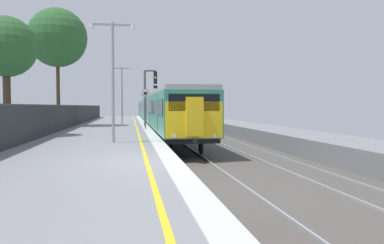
% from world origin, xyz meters
% --- Properties ---
extents(ground, '(17.40, 110.00, 1.21)m').
position_xyz_m(ground, '(2.64, 0.00, -0.61)').
color(ground, gray).
extents(commuter_train_at_platform, '(2.83, 59.34, 3.81)m').
position_xyz_m(commuter_train_at_platform, '(2.10, 35.65, 1.27)').
color(commuter_train_at_platform, '#2D846B').
rests_on(commuter_train_at_platform, ground).
extents(signal_gantry, '(1.10, 0.24, 4.57)m').
position_xyz_m(signal_gantry, '(0.64, 20.29, 2.87)').
color(signal_gantry, '#47474C').
rests_on(signal_gantry, ground).
extents(speed_limit_sign, '(0.59, 0.08, 2.86)m').
position_xyz_m(speed_limit_sign, '(0.25, 16.46, 1.82)').
color(speed_limit_sign, '#59595B').
rests_on(speed_limit_sign, ground).
extents(platform_lamp_mid, '(2.00, 0.20, 5.39)m').
position_xyz_m(platform_lamp_mid, '(-1.59, 6.42, 3.20)').
color(platform_lamp_mid, '#93999E').
rests_on(platform_lamp_mid, ground).
extents(platform_lamp_far, '(2.00, 0.20, 5.27)m').
position_xyz_m(platform_lamp_far, '(-1.59, 25.60, 3.14)').
color(platform_lamp_far, '#93999E').
rests_on(platform_lamp_far, ground).
extents(background_tree_left, '(3.27, 3.27, 6.49)m').
position_xyz_m(background_tree_left, '(-7.37, 10.96, 4.73)').
color(background_tree_left, '#473323').
rests_on(background_tree_left, ground).
extents(background_tree_centre, '(4.78, 4.78, 9.62)m').
position_xyz_m(background_tree_centre, '(-6.61, 21.99, 7.09)').
color(background_tree_centre, '#473323').
rests_on(background_tree_centre, ground).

